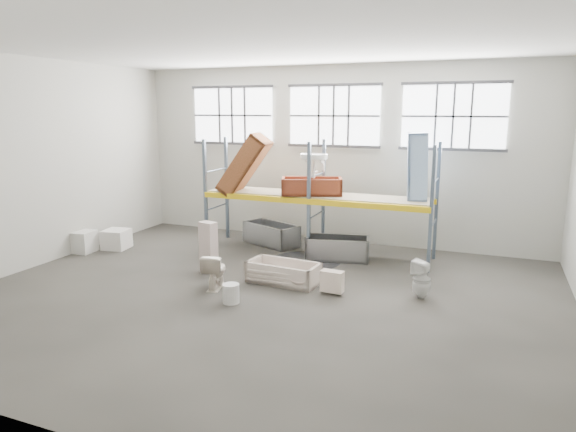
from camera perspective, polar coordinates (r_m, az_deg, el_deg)
The scene contains 33 objects.
floor at distance 10.62m, azimuth -3.07°, elevation -9.24°, with size 12.00×10.00×0.10m, color #4D4A43.
ceiling at distance 9.99m, azimuth -3.40°, elevation 19.20°, with size 12.00×10.00×0.10m, color silver.
wall_back at distance 14.69m, azimuth 5.22°, elevation 6.85°, with size 12.00×0.10×5.00m, color #B0AFA2.
wall_front at distance 5.89m, azimuth -24.55°, elevation -1.66°, with size 12.00×0.10×5.00m, color #9F9F94.
wall_left at distance 13.69m, azimuth -26.92°, elevation 5.26°, with size 0.10×10.00×5.00m, color #B3B3A6.
window_left at distance 15.76m, azimuth -6.25°, elevation 11.17°, with size 2.60×0.04×1.60m, color white.
window_mid at distance 14.53m, azimuth 5.17°, elevation 11.14°, with size 2.60×0.04×1.60m, color white.
window_right at distance 13.95m, azimuth 18.08°, elevation 10.59°, with size 2.60×0.04×1.60m, color white.
rack_upright_la at distance 14.07m, azimuth -9.25°, elevation 2.42°, with size 0.08×0.08×3.00m, color slate.
rack_upright_lb at distance 15.10m, azimuth -6.90°, elevation 3.12°, with size 0.08×0.08×3.00m, color slate.
rack_upright_ma at distance 12.80m, azimuth 2.34°, elevation 1.63°, with size 0.08×0.08×3.00m, color slate.
rack_upright_mb at distance 13.92m, azimuth 4.01°, elevation 2.44°, with size 0.08×0.08×3.00m, color slate.
rack_upright_ra at distance 12.14m, azimuth 15.80°, elevation 0.63°, with size 0.08×0.08×3.00m, color slate.
rack_upright_rb at distance 13.32m, azimuth 16.38°, elevation 1.56°, with size 0.08×0.08×3.00m, color slate.
rack_beam_front at distance 12.80m, azimuth 2.34°, elevation 1.63°, with size 6.00×0.10×0.14m, color yellow.
rack_beam_back at distance 13.92m, azimuth 4.01°, elevation 2.44°, with size 6.00×0.10×0.14m, color yellow.
shelf_deck at distance 13.34m, azimuth 3.21°, elevation 2.39°, with size 5.90×1.10×0.03m, color gray.
wet_patch at distance 12.97m, azimuth 1.99°, elevation -5.04°, with size 1.80×1.80×0.00m, color black.
bathtub_beige at distance 11.32m, azimuth -0.50°, elevation -6.35°, with size 1.58×0.74×0.46m, color beige, non-canonical shape.
cistern_spare at distance 10.65m, azimuth 4.98°, elevation -7.31°, with size 0.47×0.22×0.45m, color beige.
sink_in_tub at distance 10.93m, azimuth 1.38°, elevation -7.42°, with size 0.46×0.46×0.16m, color beige.
toilet_beige at distance 11.06m, azimuth -8.20°, elevation -6.08°, with size 0.43×0.75×0.77m, color beige.
cistern_tall at distance 12.05m, azimuth -8.92°, elevation -3.50°, with size 0.39×0.26×1.22m, color #C5AEA7.
toilet_white at distance 10.71m, azimuth 14.77°, elevation -6.88°, with size 0.36×0.37×0.80m, color white.
steel_tub_left at distance 14.47m, azimuth -1.89°, elevation -2.02°, with size 1.64×0.77×0.60m, color #B1B3B8, non-canonical shape.
steel_tub_right at distance 13.09m, azimuth 5.59°, elevation -3.61°, with size 1.59×0.74×0.58m, color #929599, non-canonical shape.
rust_tub_flat at distance 13.22m, azimuth 2.68°, elevation 3.36°, with size 1.55×0.73×0.44m, color maroon, non-canonical shape.
rust_tub_tilted at distance 13.84m, azimuth -4.88°, elevation 5.70°, with size 1.79×0.84×0.50m, color brown, non-canonical shape.
sink_on_shelf at distance 12.98m, azimuth 2.90°, elevation 4.43°, with size 0.71×0.55×0.63m, color white.
blue_tub_upright at distance 12.90m, azimuth 14.31°, elevation 5.37°, with size 1.66×0.78×0.47m, color #8EAED9, non-canonical shape.
bucket at distance 10.24m, azimuth -6.42°, elevation -8.65°, with size 0.33×0.33×0.39m, color beige.
carton_near at distance 14.79m, azimuth -22.18°, elevation -2.66°, with size 0.67×0.58×0.58m, color silver.
carton_far at distance 14.81m, azimuth -18.71°, elevation -2.47°, with size 0.64×0.64×0.53m, color silver.
Camera 1 is at (4.22, -8.97, 3.77)m, focal length 31.66 mm.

